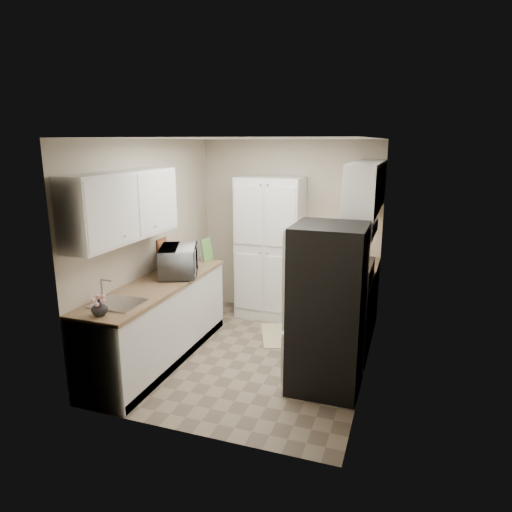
{
  "coord_description": "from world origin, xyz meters",
  "views": [
    {
      "loc": [
        1.66,
        -4.69,
        2.47
      ],
      "look_at": [
        -0.01,
        0.15,
        1.18
      ],
      "focal_mm": 32.0,
      "sensor_mm": 36.0,
      "label": 1
    }
  ],
  "objects": [
    {
      "name": "wine_bottle",
      "position": [
        -1.09,
        0.37,
        1.06
      ],
      "size": [
        0.07,
        0.07,
        0.27
      ],
      "primitive_type": "cylinder",
      "color": "black",
      "rests_on": "countertop_left"
    },
    {
      "name": "countertop_right",
      "position": [
        0.99,
        1.19,
        0.9
      ],
      "size": [
        0.63,
        0.83,
        0.04
      ],
      "primitive_type": "cube",
      "color": "#846647",
      "rests_on": "base_cabinet_right"
    },
    {
      "name": "microwave",
      "position": [
        -0.91,
        -0.05,
        1.09
      ],
      "size": [
        0.63,
        0.74,
        0.34
      ],
      "primitive_type": "imported",
      "rotation": [
        0.0,
        0.0,
        1.98
      ],
      "color": "silver",
      "rests_on": "countertop_left"
    },
    {
      "name": "countertop_left",
      "position": [
        -0.99,
        -0.43,
        0.9
      ],
      "size": [
        0.63,
        2.33,
        0.04
      ],
      "primitive_type": "cube",
      "color": "#846647",
      "rests_on": "base_cabinet_left"
    },
    {
      "name": "flower_vase",
      "position": [
        -0.97,
        -1.46,
        1.0
      ],
      "size": [
        0.19,
        0.19,
        0.15
      ],
      "primitive_type": "imported",
      "rotation": [
        0.0,
        0.0,
        -0.33
      ],
      "color": "silver",
      "rests_on": "countertop_left"
    },
    {
      "name": "cutting_board",
      "position": [
        -0.89,
        0.68,
        1.07
      ],
      "size": [
        0.04,
        0.24,
        0.3
      ],
      "primitive_type": "cube",
      "rotation": [
        0.0,
        0.0,
        -0.09
      ],
      "color": "#579441",
      "rests_on": "countertop_left"
    },
    {
      "name": "room_shell",
      "position": [
        -0.02,
        -0.01,
        1.63
      ],
      "size": [
        2.64,
        3.24,
        2.52
      ],
      "color": "beige",
      "rests_on": "ground"
    },
    {
      "name": "ground",
      "position": [
        0.0,
        0.0,
        0.0
      ],
      "size": [
        3.2,
        3.2,
        0.0
      ],
      "primitive_type": "plane",
      "color": "#7A6B56",
      "rests_on": "ground"
    },
    {
      "name": "toaster_oven",
      "position": [
        0.93,
        1.19,
        1.02
      ],
      "size": [
        0.37,
        0.42,
        0.2
      ],
      "primitive_type": "cube",
      "rotation": [
        0.0,
        0.0,
        0.33
      ],
      "color": "silver",
      "rests_on": "countertop_right"
    },
    {
      "name": "base_cabinet_left",
      "position": [
        -0.99,
        -0.43,
        0.44
      ],
      "size": [
        0.6,
        2.3,
        0.88
      ],
      "primitive_type": "cube",
      "color": "silver",
      "rests_on": "ground"
    },
    {
      "name": "electric_range",
      "position": [
        0.97,
        0.39,
        0.48
      ],
      "size": [
        0.71,
        0.78,
        1.13
      ],
      "color": "#B7B7BC",
      "rests_on": "ground"
    },
    {
      "name": "kitchen_mat",
      "position": [
        0.17,
        0.64,
        0.01
      ],
      "size": [
        0.73,
        0.9,
        0.01
      ],
      "primitive_type": "cube",
      "rotation": [
        0.0,
        0.0,
        0.36
      ],
      "color": "beige",
      "rests_on": "ground"
    },
    {
      "name": "base_cabinet_right",
      "position": [
        0.99,
        1.19,
        0.44
      ],
      "size": [
        0.6,
        0.8,
        0.88
      ],
      "primitive_type": "cube",
      "color": "silver",
      "rests_on": "ground"
    },
    {
      "name": "pantry_cabinet",
      "position": [
        -0.2,
        1.32,
        1.0
      ],
      "size": [
        0.9,
        0.55,
        2.0
      ],
      "primitive_type": "cube",
      "color": "silver",
      "rests_on": "ground"
    },
    {
      "name": "refrigerator",
      "position": [
        0.94,
        -0.41,
        0.85
      ],
      "size": [
        0.7,
        0.72,
        1.7
      ],
      "primitive_type": "cube",
      "color": "#B7B7BC",
      "rests_on": "ground"
    },
    {
      "name": "fruit_basket",
      "position": [
        0.96,
        1.21,
        1.18
      ],
      "size": [
        0.35,
        0.35,
        0.12
      ],
      "primitive_type": null,
      "rotation": [
        0.0,
        0.0,
        -0.36
      ],
      "color": "#FF6300",
      "rests_on": "toaster_oven"
    }
  ]
}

